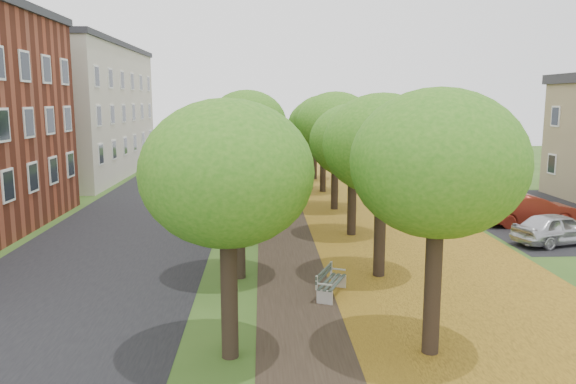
{
  "coord_description": "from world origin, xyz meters",
  "views": [
    {
      "loc": [
        -1.42,
        -12.55,
        6.02
      ],
      "look_at": [
        -0.42,
        8.82,
        2.5
      ],
      "focal_mm": 35.0,
      "sensor_mm": 36.0,
      "label": 1
    }
  ],
  "objects": [
    {
      "name": "tree_row_west",
      "position": [
        -2.2,
        15.0,
        4.43
      ],
      "size": [
        4.19,
        34.19,
        6.23
      ],
      "color": "black",
      "rests_on": "ground"
    },
    {
      "name": "building_cream",
      "position": [
        -17.0,
        33.0,
        5.21
      ],
      "size": [
        10.3,
        20.3,
        10.4
      ],
      "color": "beige",
      "rests_on": "ground"
    },
    {
      "name": "car_red",
      "position": [
        11.52,
        13.5,
        0.76
      ],
      "size": [
        4.64,
        1.77,
        1.51
      ],
      "primitive_type": "imported",
      "rotation": [
        0.0,
        0.0,
        1.61
      ],
      "color": "maroon",
      "rests_on": "ground"
    },
    {
      "name": "car_silver",
      "position": [
        11.0,
        9.93,
        0.67
      ],
      "size": [
        4.25,
        2.68,
        1.35
      ],
      "primitive_type": "imported",
      "rotation": [
        0.0,
        0.0,
        1.87
      ],
      "color": "silver",
      "rests_on": "ground"
    },
    {
      "name": "leaf_verge",
      "position": [
        5.0,
        15.0,
        0.01
      ],
      "size": [
        7.5,
        70.0,
        0.01
      ],
      "primitive_type": "cube",
      "color": "#A6771E",
      "rests_on": "ground"
    },
    {
      "name": "parking_lot",
      "position": [
        13.5,
        16.0,
        0.0
      ],
      "size": [
        9.0,
        16.0,
        0.01
      ],
      "primitive_type": "cube",
      "color": "black",
      "rests_on": "ground"
    },
    {
      "name": "bench",
      "position": [
        0.68,
        4.1,
        0.43
      ],
      "size": [
        1.14,
        1.81,
        0.83
      ],
      "rotation": [
        0.0,
        0.0,
        1.18
      ],
      "color": "#2A342D",
      "rests_on": "ground"
    },
    {
      "name": "footpath",
      "position": [
        0.0,
        15.0,
        0.0
      ],
      "size": [
        3.2,
        70.0,
        0.01
      ],
      "primitive_type": "cube",
      "color": "black",
      "rests_on": "ground"
    },
    {
      "name": "ground",
      "position": [
        0.0,
        0.0,
        0.0
      ],
      "size": [
        120.0,
        120.0,
        0.0
      ],
      "primitive_type": "plane",
      "color": "#2D4C19",
      "rests_on": "ground"
    },
    {
      "name": "street_asphalt",
      "position": [
        -7.5,
        15.0,
        0.0
      ],
      "size": [
        8.0,
        70.0,
        0.01
      ],
      "primitive_type": "cube",
      "color": "black",
      "rests_on": "ground"
    },
    {
      "name": "car_white",
      "position": [
        11.0,
        20.44,
        0.73
      ],
      "size": [
        5.64,
        3.51,
        1.45
      ],
      "primitive_type": "imported",
      "rotation": [
        0.0,
        0.0,
        1.79
      ],
      "color": "silver",
      "rests_on": "ground"
    },
    {
      "name": "tree_row_east",
      "position": [
        2.6,
        15.0,
        4.43
      ],
      "size": [
        4.19,
        34.19,
        6.23
      ],
      "color": "black",
      "rests_on": "ground"
    },
    {
      "name": "car_grey",
      "position": [
        11.38,
        18.08,
        0.67
      ],
      "size": [
        4.73,
        2.13,
        1.35
      ],
      "primitive_type": "imported",
      "rotation": [
        0.0,
        0.0,
        1.62
      ],
      "color": "#2F2F34",
      "rests_on": "ground"
    }
  ]
}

